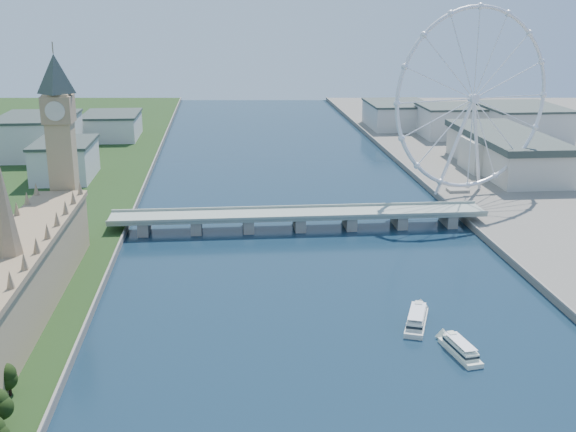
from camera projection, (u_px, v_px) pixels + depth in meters
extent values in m
cube|color=tan|center=(13.00, 293.00, 285.66)|extent=(24.00, 200.00, 28.00)
cone|color=#937A59|center=(3.00, 206.00, 275.54)|extent=(12.00, 12.00, 40.00)
cube|color=tan|center=(64.00, 170.00, 381.57)|extent=(13.00, 13.00, 80.00)
cube|color=#937A59|center=(58.00, 109.00, 372.58)|extent=(15.00, 15.00, 14.00)
pyramid|color=#2D3833|center=(53.00, 54.00, 364.71)|extent=(20.02, 20.02, 20.00)
cube|color=gray|center=(299.00, 214.00, 423.38)|extent=(220.00, 22.00, 2.00)
cube|color=gray|center=(144.00, 226.00, 416.92)|extent=(6.00, 20.00, 7.50)
cube|color=gray|center=(197.00, 225.00, 419.52)|extent=(6.00, 20.00, 7.50)
cube|color=gray|center=(248.00, 223.00, 422.12)|extent=(6.00, 20.00, 7.50)
cube|color=gray|center=(299.00, 222.00, 424.71)|extent=(6.00, 20.00, 7.50)
cube|color=gray|center=(349.00, 221.00, 427.31)|extent=(6.00, 20.00, 7.50)
cube|color=gray|center=(399.00, 220.00, 429.91)|extent=(6.00, 20.00, 7.50)
cube|color=gray|center=(448.00, 218.00, 432.50)|extent=(6.00, 20.00, 7.50)
torus|color=silver|center=(474.00, 99.00, 469.61)|extent=(113.60, 39.12, 118.60)
cylinder|color=silver|center=(474.00, 99.00, 469.61)|extent=(7.25, 6.61, 6.00)
cube|color=gray|center=(458.00, 190.00, 496.89)|extent=(14.00, 10.00, 2.00)
cube|color=beige|center=(65.00, 161.00, 531.67)|extent=(40.00, 60.00, 26.00)
cube|color=beige|center=(39.00, 137.00, 613.38)|extent=(60.00, 80.00, 32.00)
cube|color=beige|center=(112.00, 127.00, 695.58)|extent=(50.00, 70.00, 22.00)
cube|color=beige|center=(452.00, 122.00, 704.18)|extent=(60.00, 60.00, 28.00)
cube|color=beige|center=(520.00, 123.00, 689.98)|extent=(70.00, 90.00, 30.00)
cube|color=beige|center=(397.00, 115.00, 758.63)|extent=(60.00, 80.00, 24.00)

